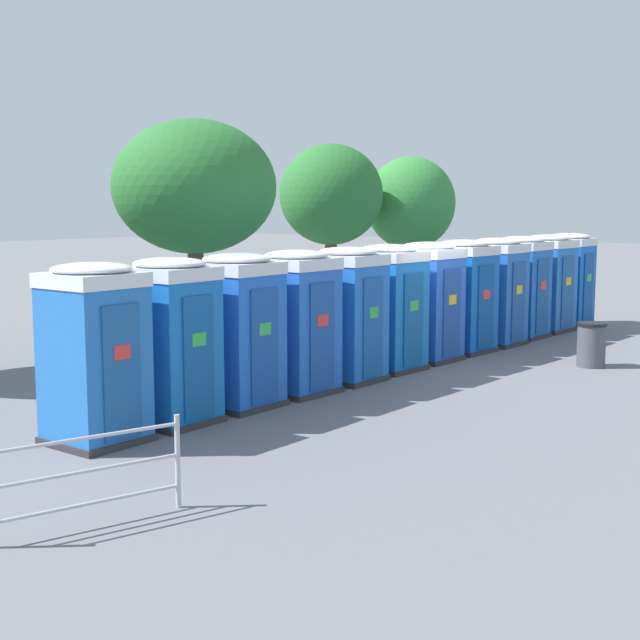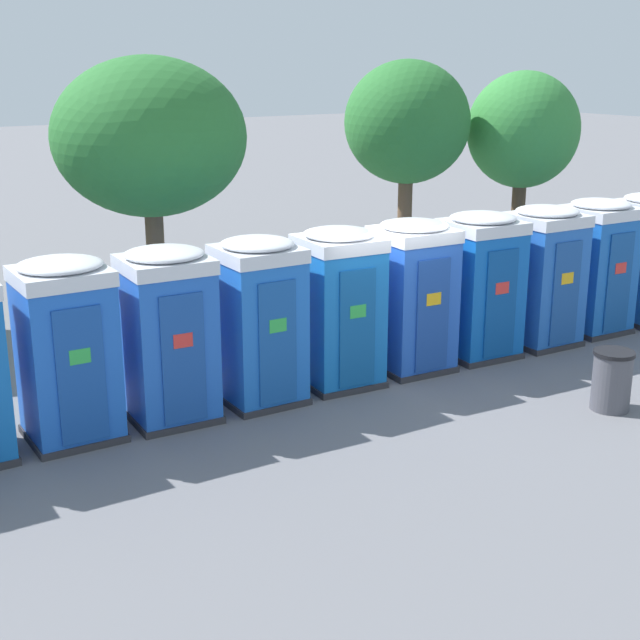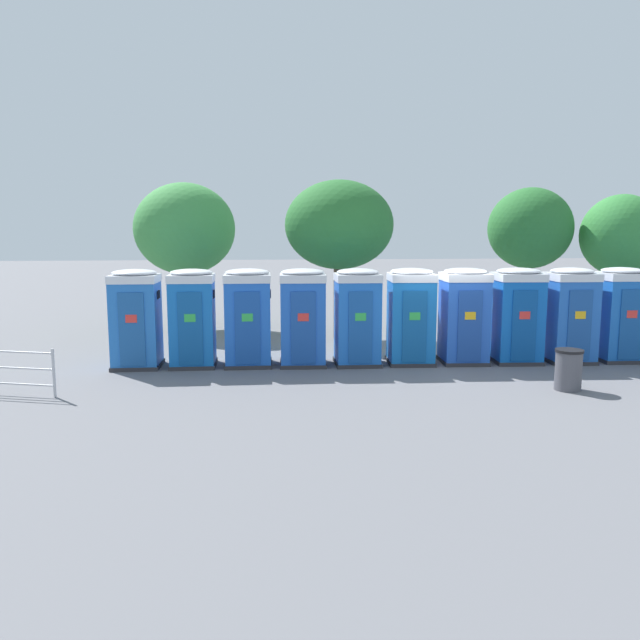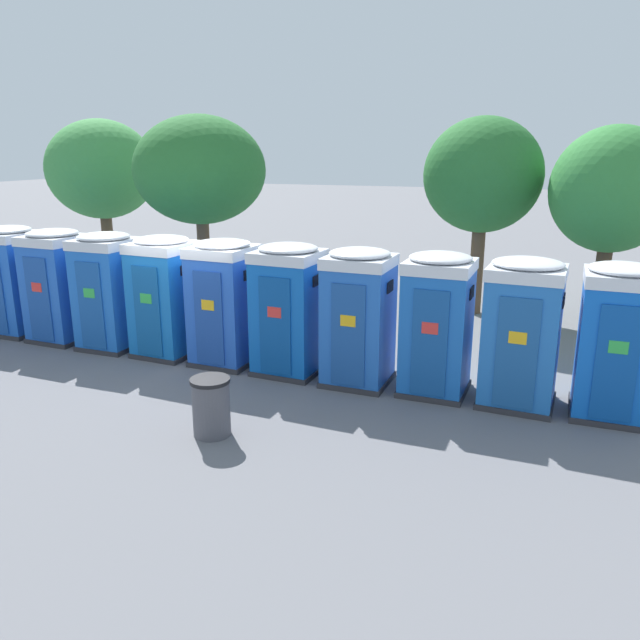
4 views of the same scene
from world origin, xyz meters
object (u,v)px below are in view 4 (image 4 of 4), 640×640
Objects in this scene: portapotty_4 at (108,290)px; street_tree_3 at (483,176)px; portapotty_6 at (224,302)px; portapotty_10 at (522,332)px; portapotty_8 at (359,316)px; street_tree_1 at (200,171)px; portapotty_2 at (12,280)px; portapotty_11 at (615,341)px; portapotty_9 at (437,323)px; street_tree_2 at (612,191)px; trash_can at (211,406)px; portapotty_7 at (289,309)px; street_tree_0 at (102,170)px; portapotty_5 at (165,296)px; portapotty_3 at (58,285)px.

street_tree_3 reaches higher than portapotty_4.
portapotty_6 and portapotty_10 have the same top height.
street_tree_1 is at bearing 142.68° from portapotty_8.
street_tree_3 is at bearing 13.13° from street_tree_1.
portapotty_2 is 12.87m from portapotty_11.
portapotty_9 is 1.00× the size of portapotty_10.
portapotty_4 is at bearing -90.81° from street_tree_1.
portapotty_9 and portapotty_11 have the same top height.
portapotty_2 and portapotty_10 have the same top height.
street_tree_2 is at bearing 4.59° from street_tree_1.
portapotty_9 is at bearing 178.32° from portapotty_11.
portapotty_4 is 4.70m from street_tree_1.
street_tree_3 is 9.86m from trash_can.
portapotty_11 is at bearing -1.74° from portapotty_7.
street_tree_0 is (-12.24, 6.83, 2.27)m from portapotty_9.
portapotty_8 is 0.50× the size of street_tree_1.
portapotty_11 is 0.53× the size of street_tree_2.
street_tree_3 is (0.07, 5.96, 2.29)m from portapotty_9.
portapotty_5 and portapotty_7 have the same top height.
portapotty_3 is 1.00× the size of portapotty_10.
portapotty_7 is at bearing 178.20° from portapotty_9.
portapotty_11 is at bearing 0.00° from portapotty_10.
trash_can is (7.08, -3.33, -0.82)m from portapotty_2.
portapotty_5 is at bearing 177.52° from portapotty_10.
trash_can is at bearing -135.21° from portapotty_9.
street_tree_0 is (-10.81, 6.85, 2.27)m from portapotty_8.
portapotty_3 is 7.15m from portapotty_8.
portapotty_7 is 5.72m from portapotty_11.
street_tree_1 is 8.91m from trash_can.
portapotty_10 is 2.78× the size of trash_can.
portapotty_7 and portapotty_8 have the same top height.
street_tree_2 is at bearing 25.54° from portapotty_4.
portapotty_4 is at bearing 177.94° from portapotty_7.
street_tree_3 is (12.31, -0.87, 0.01)m from street_tree_0.
portapotty_11 is 5.58m from street_tree_2.
portapotty_3 is 0.49× the size of street_tree_0.
portapotty_4 is 4.29m from portapotty_7.
portapotty_10 is 9.87m from street_tree_1.
street_tree_2 is at bearing 88.19° from portapotty_11.
portapotty_6 is 1.00× the size of portapotty_7.
trash_can is at bearing -48.22° from portapotty_5.
trash_can is (-5.95, -8.01, -2.86)m from street_tree_2.
portapotty_5 is 1.00× the size of portapotty_9.
street_tree_1 is at bearing 89.19° from portapotty_4.
portapotty_2 is 11.44m from portapotty_10.
street_tree_1 reaches higher than portapotty_10.
portapotty_6 is at bearing 176.34° from portapotty_8.
portapotty_6 is at bearing -39.97° from street_tree_0.
portapotty_2 is 7.15m from portapotty_7.
trash_can is at bearing -154.02° from portapotty_11.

